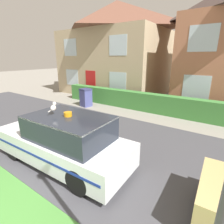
% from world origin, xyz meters
% --- Properties ---
extents(road_strip, '(28.00, 5.91, 0.01)m').
position_xyz_m(road_strip, '(0.00, 4.24, 0.01)').
color(road_strip, '#424247').
rests_on(road_strip, ground).
extents(garden_hedge, '(12.47, 0.60, 1.08)m').
position_xyz_m(garden_hedge, '(-0.80, 8.97, 0.54)').
color(garden_hedge, '#3D7F38').
rests_on(garden_hedge, ground).
extents(police_car, '(4.47, 1.84, 1.66)m').
position_xyz_m(police_car, '(-0.67, 2.53, 0.75)').
color(police_car, black).
rests_on(police_car, road_strip).
extents(cat, '(0.20, 0.30, 0.25)m').
position_xyz_m(cat, '(-0.82, 2.41, 1.77)').
color(cat, silver).
rests_on(cat, police_car).
extents(house_left, '(8.81, 6.97, 7.57)m').
position_xyz_m(house_left, '(-5.92, 13.23, 3.87)').
color(house_left, tan).
rests_on(house_left, ground).
extents(wheelie_bin, '(0.75, 0.73, 1.16)m').
position_xyz_m(wheelie_bin, '(-4.61, 7.67, 0.59)').
color(wheelie_bin, '#474C8C').
rests_on(wheelie_bin, ground).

